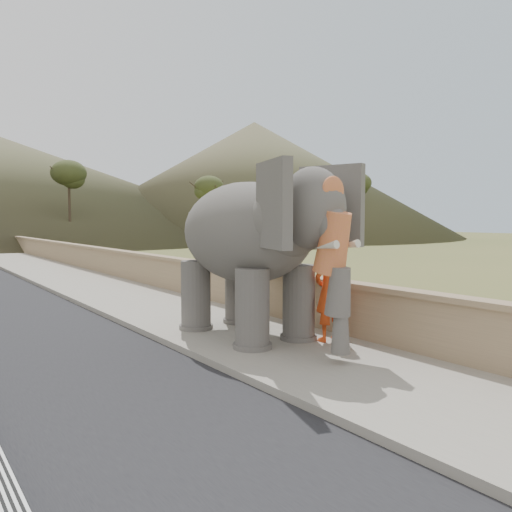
% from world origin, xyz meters
% --- Properties ---
extents(ground, '(160.00, 160.00, 0.00)m').
position_xyz_m(ground, '(0.00, 0.00, 0.00)').
color(ground, olive).
rests_on(ground, ground).
extents(walkway, '(3.00, 120.00, 0.15)m').
position_xyz_m(walkway, '(0.00, 10.00, 0.07)').
color(walkway, '#9E9687').
rests_on(walkway, ground).
extents(parapet, '(0.30, 120.00, 1.10)m').
position_xyz_m(parapet, '(1.65, 10.00, 0.55)').
color(parapet, tan).
rests_on(parapet, ground).
extents(cow, '(1.51, 1.16, 1.16)m').
position_xyz_m(cow, '(6.57, 9.31, 0.58)').
color(cow, brown).
rests_on(cow, ground).
extents(distant_car, '(4.56, 3.11, 1.44)m').
position_xyz_m(distant_car, '(19.49, 36.37, 0.72)').
color(distant_car, '#AEAEB5').
rests_on(distant_car, ground).
extents(bus_white, '(11.23, 3.89, 3.10)m').
position_xyz_m(bus_white, '(23.18, 35.97, 1.55)').
color(bus_white, silver).
rests_on(bus_white, ground).
extents(bus_orange, '(11.21, 3.71, 3.10)m').
position_xyz_m(bus_orange, '(30.18, 31.17, 1.55)').
color(bus_orange, orange).
rests_on(bus_orange, ground).
extents(hill_right, '(56.00, 56.00, 16.00)m').
position_xyz_m(hill_right, '(36.00, 52.00, 8.00)').
color(hill_right, brown).
rests_on(hill_right, ground).
extents(elephant_and_man, '(2.43, 4.41, 3.17)m').
position_xyz_m(elephant_and_man, '(0.02, 2.48, 1.72)').
color(elephant_and_man, slate).
rests_on(elephant_and_man, ground).
extents(trees, '(47.88, 43.78, 9.90)m').
position_xyz_m(trees, '(0.51, 28.95, 4.06)').
color(trees, '#473828').
rests_on(trees, ground).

